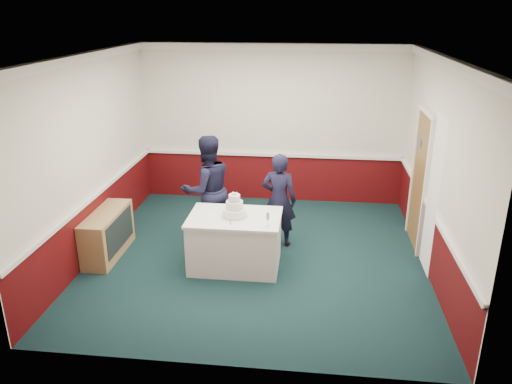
# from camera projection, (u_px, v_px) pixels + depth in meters

# --- Properties ---
(ground) EXTENTS (5.00, 5.00, 0.00)m
(ground) POSITION_uv_depth(u_px,v_px,m) (257.00, 257.00, 7.65)
(ground) COLOR #122E2B
(ground) RESTS_ON ground
(room_shell) EXTENTS (5.00, 5.00, 3.00)m
(room_shell) POSITION_uv_depth(u_px,v_px,m) (267.00, 122.00, 7.52)
(room_shell) COLOR silver
(room_shell) RESTS_ON ground
(sideboard) EXTENTS (0.41, 1.20, 0.70)m
(sideboard) POSITION_uv_depth(u_px,v_px,m) (108.00, 234.00, 7.60)
(sideboard) COLOR #9D764C
(sideboard) RESTS_ON ground
(cake_table) EXTENTS (1.32, 0.92, 0.79)m
(cake_table) POSITION_uv_depth(u_px,v_px,m) (235.00, 241.00, 7.26)
(cake_table) COLOR white
(cake_table) RESTS_ON ground
(wedding_cake) EXTENTS (0.35, 0.35, 0.36)m
(wedding_cake) POSITION_uv_depth(u_px,v_px,m) (235.00, 209.00, 7.09)
(wedding_cake) COLOR white
(wedding_cake) RESTS_ON cake_table
(cake_knife) EXTENTS (0.07, 0.22, 0.00)m
(cake_knife) POSITION_uv_depth(u_px,v_px,m) (230.00, 222.00, 6.94)
(cake_knife) COLOR silver
(cake_knife) RESTS_ON cake_table
(champagne_flute) EXTENTS (0.05, 0.05, 0.21)m
(champagne_flute) POSITION_uv_depth(u_px,v_px,m) (268.00, 217.00, 6.76)
(champagne_flute) COLOR silver
(champagne_flute) RESTS_ON cake_table
(person_man) EXTENTS (1.08, 1.03, 1.76)m
(person_man) POSITION_uv_depth(u_px,v_px,m) (207.00, 189.00, 7.91)
(person_man) COLOR black
(person_man) RESTS_ON ground
(person_woman) EXTENTS (0.60, 0.44, 1.51)m
(person_woman) POSITION_uv_depth(u_px,v_px,m) (279.00, 200.00, 7.83)
(person_woman) COLOR black
(person_woman) RESTS_ON ground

